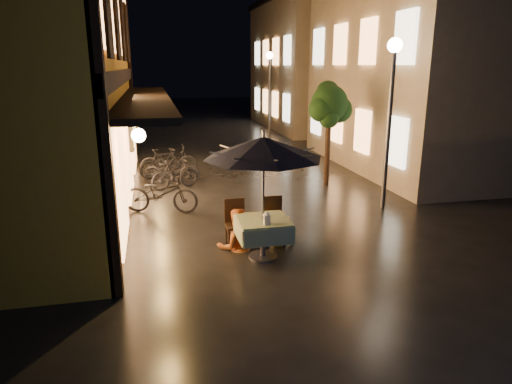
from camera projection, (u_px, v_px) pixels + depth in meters
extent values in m
plane|color=black|center=(296.00, 245.00, 9.43)|extent=(90.00, 90.00, 0.00)
cube|color=gold|center=(22.00, 69.00, 11.02)|extent=(4.50, 11.00, 7.00)
cube|color=black|center=(121.00, 77.00, 11.56)|extent=(0.12, 11.00, 0.35)
cube|color=black|center=(145.00, 99.00, 11.83)|extent=(1.20, 10.50, 0.12)
cube|color=#FFA55B|center=(105.00, 5.00, 7.93)|extent=(0.10, 0.90, 1.50)
cube|color=#FFA55B|center=(115.00, 19.00, 10.28)|extent=(0.10, 0.90, 1.50)
cube|color=#FFA55B|center=(121.00, 27.00, 12.63)|extent=(0.10, 0.90, 1.50)
cube|color=#FFA55B|center=(126.00, 33.00, 14.98)|extent=(0.10, 0.90, 1.50)
cube|color=#FFA55B|center=(120.00, 183.00, 8.79)|extent=(0.10, 2.20, 2.40)
cube|color=#FFA55B|center=(128.00, 151.00, 12.08)|extent=(0.10, 2.20, 2.40)
cube|color=#FFA55B|center=(132.00, 133.00, 15.37)|extent=(0.10, 2.20, 2.40)
cube|color=#B0A28B|center=(444.00, 75.00, 16.27)|extent=(7.00, 9.00, 6.50)
cube|color=#FFA55B|center=(397.00, 142.00, 12.88)|extent=(0.10, 1.00, 1.40)
cube|color=#FFA55B|center=(405.00, 37.00, 12.13)|extent=(0.10, 1.00, 1.40)
cube|color=#FFA55B|center=(362.00, 131.00, 14.94)|extent=(0.10, 1.00, 1.40)
cube|color=#FFA55B|center=(368.00, 42.00, 14.19)|extent=(0.10, 1.00, 1.40)
cube|color=#FFA55B|center=(336.00, 123.00, 17.01)|extent=(0.10, 1.00, 1.40)
cube|color=#FFA55B|center=(340.00, 45.00, 16.26)|extent=(0.10, 1.00, 1.40)
cube|color=#FFA55B|center=(316.00, 117.00, 19.08)|extent=(0.10, 1.00, 1.40)
cube|color=#FFA55B|center=(318.00, 47.00, 18.33)|extent=(0.10, 1.00, 1.40)
cube|color=#B0A28B|center=(326.00, 67.00, 27.00)|extent=(7.00, 10.00, 7.00)
cube|color=black|center=(329.00, 1.00, 26.02)|extent=(7.30, 10.30, 0.30)
cube|color=#FFA55B|center=(286.00, 108.00, 23.21)|extent=(0.10, 1.00, 1.40)
cube|color=#FFA55B|center=(287.00, 50.00, 22.46)|extent=(0.10, 1.00, 1.40)
cube|color=#FFA55B|center=(275.00, 104.00, 25.28)|extent=(0.10, 1.00, 1.40)
cube|color=#FFA55B|center=(276.00, 52.00, 24.53)|extent=(0.10, 1.00, 1.40)
cube|color=#FFA55B|center=(265.00, 101.00, 27.34)|extent=(0.10, 1.00, 1.40)
cube|color=#FFA55B|center=(266.00, 53.00, 26.59)|extent=(0.10, 1.00, 1.40)
cube|color=#FFA55B|center=(257.00, 99.00, 29.41)|extent=(0.10, 1.00, 1.40)
cube|color=#FFA55B|center=(257.00, 54.00, 28.66)|extent=(0.10, 1.00, 1.40)
cylinder|color=black|center=(327.00, 150.00, 13.87)|extent=(0.16, 0.16, 2.20)
sphere|color=black|center=(329.00, 103.00, 13.50)|extent=(1.10, 1.10, 1.10)
sphere|color=black|center=(339.00, 110.00, 13.72)|extent=(0.80, 0.80, 0.80)
sphere|color=black|center=(322.00, 109.00, 13.33)|extent=(0.76, 0.76, 0.76)
sphere|color=black|center=(328.00, 92.00, 13.71)|extent=(0.70, 0.70, 0.70)
sphere|color=black|center=(329.00, 118.00, 13.35)|extent=(0.60, 0.60, 0.60)
cylinder|color=#59595E|center=(388.00, 131.00, 11.41)|extent=(0.12, 0.12, 4.00)
sphere|color=#FFE1B9|center=(395.00, 45.00, 10.86)|extent=(0.36, 0.36, 0.36)
cylinder|color=#59595E|center=(269.00, 98.00, 22.69)|extent=(0.12, 0.12, 4.00)
sphere|color=#FFE1B9|center=(270.00, 55.00, 22.14)|extent=(0.36, 0.36, 0.36)
cylinder|color=#59595E|center=(263.00, 240.00, 8.73)|extent=(0.10, 0.10, 0.72)
cylinder|color=#59595E|center=(263.00, 256.00, 8.82)|extent=(0.56, 0.56, 0.04)
cube|color=#305A38|center=(263.00, 221.00, 8.63)|extent=(0.95, 0.95, 0.06)
cube|color=#305A38|center=(287.00, 227.00, 8.77)|extent=(0.04, 0.95, 0.33)
cube|color=#305A38|center=(238.00, 231.00, 8.57)|extent=(0.04, 0.95, 0.33)
cube|color=#305A38|center=(257.00, 221.00, 9.12)|extent=(0.95, 0.04, 0.33)
cube|color=#305A38|center=(269.00, 238.00, 8.22)|extent=(0.95, 0.04, 0.33)
cylinder|color=#59595E|center=(263.00, 200.00, 8.52)|extent=(0.05, 0.05, 2.30)
cone|color=black|center=(263.00, 148.00, 8.25)|extent=(2.23, 2.23, 0.40)
cylinder|color=#59595E|center=(263.00, 134.00, 8.18)|extent=(0.06, 0.06, 0.12)
cube|color=black|center=(236.00, 226.00, 9.23)|extent=(0.42, 0.42, 0.05)
cube|color=black|center=(234.00, 211.00, 9.34)|extent=(0.42, 0.04, 0.55)
cylinder|color=black|center=(229.00, 241.00, 9.09)|extent=(0.04, 0.04, 0.43)
cylinder|color=black|center=(247.00, 239.00, 9.16)|extent=(0.04, 0.04, 0.43)
cylinder|color=black|center=(226.00, 234.00, 9.43)|extent=(0.04, 0.04, 0.43)
cylinder|color=black|center=(243.00, 233.00, 9.50)|extent=(0.04, 0.04, 0.43)
cube|color=black|center=(274.00, 223.00, 9.40)|extent=(0.42, 0.42, 0.05)
cube|color=black|center=(272.00, 209.00, 9.51)|extent=(0.42, 0.04, 0.55)
cylinder|color=black|center=(268.00, 237.00, 9.26)|extent=(0.04, 0.04, 0.43)
cylinder|color=black|center=(285.00, 236.00, 9.34)|extent=(0.04, 0.04, 0.43)
cylinder|color=black|center=(264.00, 231.00, 9.60)|extent=(0.04, 0.04, 0.43)
cylinder|color=black|center=(280.00, 230.00, 9.67)|extent=(0.04, 0.04, 0.43)
cube|color=white|center=(267.00, 220.00, 8.32)|extent=(0.11, 0.11, 0.18)
cube|color=#FFD88C|center=(267.00, 220.00, 8.32)|extent=(0.07, 0.07, 0.12)
cone|color=white|center=(267.00, 213.00, 8.29)|extent=(0.16, 0.16, 0.07)
imported|color=#C76429|center=(236.00, 209.00, 9.06)|extent=(0.84, 0.67, 1.64)
imported|color=#FFBC05|center=(278.00, 212.00, 9.30)|extent=(0.93, 0.56, 1.39)
imported|color=black|center=(161.00, 193.00, 11.41)|extent=(1.98, 1.18, 0.98)
imported|color=black|center=(175.00, 174.00, 13.60)|extent=(1.55, 0.95, 0.90)
imported|color=black|center=(171.00, 169.00, 14.22)|extent=(1.75, 0.69, 0.90)
imported|color=black|center=(163.00, 163.00, 14.98)|extent=(1.67, 1.02, 0.97)
imported|color=black|center=(169.00, 160.00, 15.37)|extent=(1.90, 0.71, 0.99)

